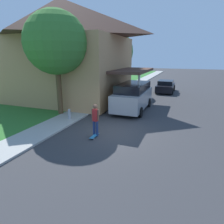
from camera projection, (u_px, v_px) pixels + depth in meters
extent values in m
plane|color=#333335|center=(112.00, 132.00, 10.96)|extent=(120.00, 120.00, 0.00)
cube|color=#2D6B28|center=(56.00, 99.00, 19.08)|extent=(10.00, 80.00, 0.08)
cube|color=#9E9E99|center=(98.00, 103.00, 17.58)|extent=(1.80, 80.00, 0.10)
cube|color=tan|center=(63.00, 69.00, 18.36)|extent=(10.78, 7.84, 5.51)
pyramid|color=#4C3328|center=(60.00, 18.00, 17.17)|extent=(11.58, 8.64, 3.19)
cube|color=#4C3328|center=(132.00, 71.00, 16.13)|extent=(2.60, 5.49, 0.20)
cylinder|color=silver|center=(139.00, 93.00, 14.38)|extent=(0.16, 0.16, 2.70)
cylinder|color=brown|center=(59.00, 88.00, 13.73)|extent=(0.36, 0.36, 3.64)
sphere|color=#38752D|center=(56.00, 43.00, 12.93)|extent=(4.12, 4.12, 4.12)
cylinder|color=brown|center=(112.00, 77.00, 23.04)|extent=(0.36, 0.36, 3.16)
sphere|color=#38752D|center=(112.00, 51.00, 22.26)|extent=(4.63, 4.63, 4.63)
cube|color=gray|center=(133.00, 99.00, 15.10)|extent=(1.98, 5.02, 1.19)
cube|color=black|center=(133.00, 87.00, 14.98)|extent=(1.82, 3.91, 0.58)
cylinder|color=black|center=(126.00, 101.00, 16.97)|extent=(0.24, 0.70, 0.70)
cylinder|color=black|center=(149.00, 102.00, 16.32)|extent=(0.24, 0.70, 0.70)
cylinder|color=black|center=(114.00, 110.00, 14.17)|extent=(0.24, 0.70, 0.70)
cylinder|color=black|center=(140.00, 112.00, 13.52)|extent=(0.24, 0.70, 0.70)
cube|color=black|center=(166.00, 87.00, 22.92)|extent=(1.79, 4.09, 0.72)
cube|color=black|center=(166.00, 82.00, 22.66)|extent=(1.58, 2.13, 0.45)
cylinder|color=black|center=(159.00, 87.00, 24.37)|extent=(0.20, 0.68, 0.68)
cylinder|color=black|center=(174.00, 88.00, 23.78)|extent=(0.20, 0.68, 0.68)
cylinder|color=black|center=(156.00, 90.00, 22.16)|extent=(0.20, 0.68, 0.68)
cylinder|color=black|center=(172.00, 91.00, 21.57)|extent=(0.20, 0.68, 0.68)
cylinder|color=navy|center=(94.00, 128.00, 10.34)|extent=(0.13, 0.13, 0.81)
cylinder|color=navy|center=(97.00, 129.00, 10.29)|extent=(0.13, 0.13, 0.81)
cube|color=#B22323|center=(95.00, 115.00, 10.12)|extent=(0.25, 0.20, 0.62)
sphere|color=brown|center=(95.00, 106.00, 9.99)|extent=(0.23, 0.23, 0.23)
cylinder|color=brown|center=(92.00, 114.00, 10.17)|extent=(0.09, 0.09, 0.55)
cylinder|color=brown|center=(98.00, 115.00, 10.06)|extent=(0.09, 0.09, 0.55)
cube|color=#236B99|center=(94.00, 136.00, 10.19)|extent=(0.21, 0.80, 0.02)
cylinder|color=silver|center=(95.00, 135.00, 10.47)|extent=(0.03, 0.06, 0.06)
cylinder|color=silver|center=(98.00, 135.00, 10.40)|extent=(0.03, 0.06, 0.06)
cylinder|color=silver|center=(91.00, 138.00, 10.02)|extent=(0.03, 0.06, 0.06)
cylinder|color=silver|center=(94.00, 139.00, 9.95)|extent=(0.03, 0.06, 0.06)
cylinder|color=#99999E|center=(69.00, 115.00, 12.90)|extent=(0.20, 0.20, 0.48)
sphere|color=#99999E|center=(69.00, 110.00, 12.81)|extent=(0.18, 0.18, 0.18)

